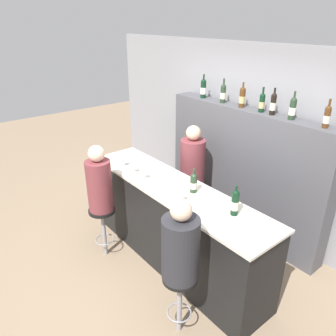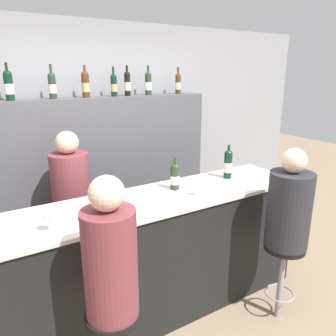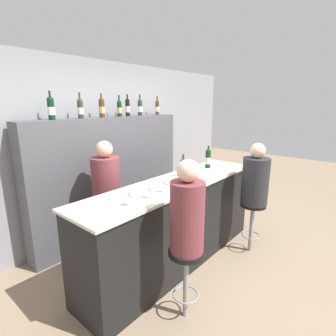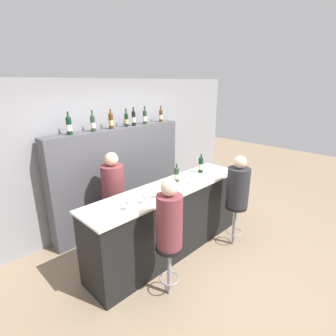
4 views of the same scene
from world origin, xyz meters
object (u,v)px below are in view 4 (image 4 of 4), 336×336
object	(u,v)px
wine_bottle_backbar_0	(69,125)
wine_bottle_backbar_1	(93,123)
wine_bottle_backbar_3	(126,120)
wine_glass_0	(128,202)
wine_glass_1	(145,197)
wine_bottle_counter_0	(177,174)
bartender	(114,204)
guest_seated_left	(169,218)
wine_glass_3	(192,178)
wine_bottle_backbar_2	(111,121)
wine_glass_2	(158,191)
guest_seated_right	(238,185)
wine_bottle_backbar_5	(145,117)
wine_bottle_backbar_4	(134,118)
bar_stool_right	(235,215)
bar_stool_left	(169,258)
wine_bottle_backbar_6	(161,115)
wine_bottle_counter_1	(201,165)

from	to	relation	value
wine_bottle_backbar_0	wine_bottle_backbar_1	world-z (taller)	wine_bottle_backbar_0
wine_bottle_backbar_3	wine_glass_0	distance (m)	1.91
wine_glass_1	wine_glass_0	bearing A→B (deg)	180.00
wine_bottle_counter_0	bartender	world-z (taller)	bartender
guest_seated_left	wine_glass_3	bearing A→B (deg)	25.94
guest_seated_left	wine_bottle_backbar_2	bearing A→B (deg)	74.15
wine_glass_1	guest_seated_left	xyz separation A→B (m)	(-0.04, -0.47, -0.10)
wine_glass_2	guest_seated_right	size ratio (longest dim) A/B	0.18
wine_bottle_backbar_5	wine_glass_0	size ratio (longest dim) A/B	2.21
wine_bottle_backbar_4	bar_stool_right	bearing A→B (deg)	-75.28
wine_bottle_backbar_0	wine_bottle_backbar_4	distance (m)	1.20
wine_glass_3	wine_bottle_counter_0	bearing A→B (deg)	108.52
wine_bottle_backbar_0	wine_glass_3	world-z (taller)	wine_bottle_backbar_0
wine_bottle_backbar_2	guest_seated_left	distance (m)	2.14
wine_bottle_counter_0	bar_stool_left	size ratio (longest dim) A/B	0.41
wine_bottle_counter_0	wine_glass_1	size ratio (longest dim) A/B	2.14
wine_bottle_backbar_4	guest_seated_left	world-z (taller)	wine_bottle_backbar_4
wine_bottle_backbar_1	wine_bottle_backbar_6	bearing A→B (deg)	0.00
guest_seated_right	wine_glass_2	bearing A→B (deg)	159.01
wine_bottle_backbar_1	wine_bottle_backbar_6	size ratio (longest dim) A/B	1.06
bar_stool_left	bar_stool_right	distance (m)	1.50
bar_stool_right	bartender	size ratio (longest dim) A/B	0.45
guest_seated_right	wine_bottle_backbar_4	bearing A→B (deg)	104.72
wine_bottle_backbar_5	wine_glass_0	distance (m)	2.18
guest_seated_right	wine_bottle_backbar_2	bearing A→B (deg)	117.21
wine_glass_2	bar_stool_left	distance (m)	0.84
wine_glass_2	bar_stool_right	world-z (taller)	wine_glass_2
wine_bottle_backbar_3	wine_glass_1	world-z (taller)	wine_bottle_backbar_3
bar_stool_left	wine_glass_0	bearing A→B (deg)	114.82
wine_glass_3	wine_bottle_backbar_1	bearing A→B (deg)	118.74
wine_bottle_backbar_3	wine_glass_2	distance (m)	1.69
bar_stool_left	wine_bottle_backbar_6	bearing A→B (deg)	48.27
wine_bottle_backbar_6	wine_glass_3	size ratio (longest dim) A/B	2.21
wine_bottle_counter_0	wine_bottle_backbar_3	bearing A→B (deg)	92.13
bartender	wine_bottle_counter_1	bearing A→B (deg)	-26.44
wine_bottle_backbar_4	wine_bottle_backbar_5	size ratio (longest dim) A/B	0.99
wine_bottle_backbar_1	bar_stool_left	bearing A→B (deg)	-96.06
guest_seated_left	wine_bottle_counter_0	bearing A→B (deg)	38.88
wine_bottle_backbar_1	wine_glass_1	world-z (taller)	wine_bottle_backbar_1
wine_glass_0	bar_stool_right	bearing A→B (deg)	-15.37
wine_bottle_backbar_0	wine_bottle_counter_1	bearing A→B (deg)	-34.71
wine_bottle_backbar_1	wine_glass_0	bearing A→B (deg)	-106.54
wine_bottle_counter_1	wine_bottle_backbar_1	distance (m)	1.88
guest_seated_left	wine_bottle_backbar_3	bearing A→B (deg)	65.77
wine_bottle_backbar_2	bar_stool_right	distance (m)	2.54
bar_stool_right	wine_bottle_backbar_3	bearing A→B (deg)	109.19
wine_glass_1	wine_glass_2	world-z (taller)	wine_glass_2
wine_bottle_backbar_1	wine_bottle_counter_1	bearing A→B (deg)	-42.03
wine_bottle_counter_0	wine_bottle_backbar_3	world-z (taller)	wine_bottle_backbar_3
wine_bottle_backbar_0	guest_seated_left	bearing A→B (deg)	-84.26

